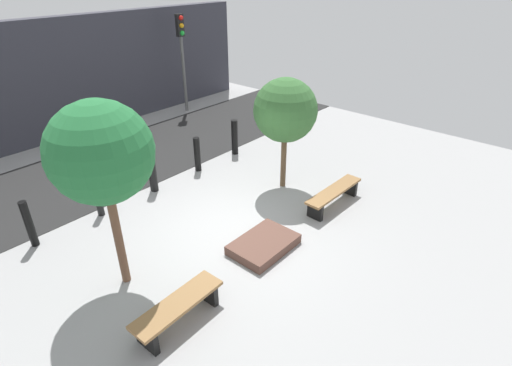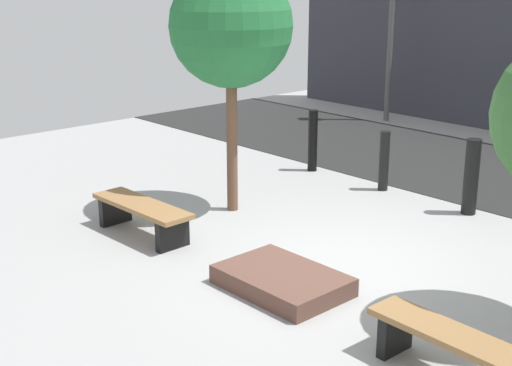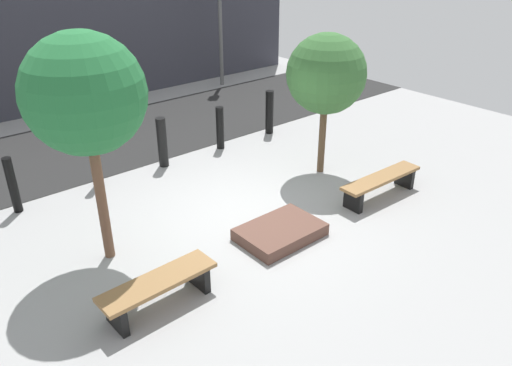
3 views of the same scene
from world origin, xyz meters
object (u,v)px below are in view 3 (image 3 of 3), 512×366
object	(u,v)px
bollard_center	(162,142)
bollard_far_right	(269,112)
tree_behind_left_bench	(85,95)
bollard_far_left	(13,185)
bollard_right	(220,128)
traffic_light_mid_west	(220,5)
tree_behind_right_bench	(326,74)
planter_bed	(280,232)
bollard_left	(95,165)
bench_right	(381,182)
bench_left	(159,287)

from	to	relation	value
bollard_center	bollard_far_right	xyz separation A→B (m)	(3.05, 0.00, -0.00)
tree_behind_left_bench	bollard_far_left	distance (m)	3.21
bollard_right	bollard_far_right	bearing A→B (deg)	0.00
bollard_far_left	traffic_light_mid_west	size ratio (longest dim) A/B	0.29
tree_behind_right_bench	traffic_light_mid_west	distance (m)	7.11
planter_bed	tree_behind_right_bench	size ratio (longest dim) A/B	0.47
bollard_far_left	bollard_left	world-z (taller)	bollard_far_left
bench_right	planter_bed	distance (m)	2.42
tree_behind_right_bench	bollard_left	distance (m)	4.86
bench_right	tree_behind_right_bench	bearing A→B (deg)	91.55
bench_left	planter_bed	distance (m)	2.42
bollard_far_left	bench_left	bearing A→B (deg)	-80.51
tree_behind_left_bench	bollard_center	size ratio (longest dim) A/B	3.18
tree_behind_left_bench	bollard_far_right	distance (m)	6.29
bollard_far_left	traffic_light_mid_west	xyz separation A→B (m)	(7.85, 4.31, 1.97)
bollard_left	bollard_center	world-z (taller)	bollard_center
bench_left	traffic_light_mid_west	world-z (taller)	traffic_light_mid_west
bollard_far_left	bollard_right	distance (m)	4.58
tree_behind_right_bench	bollard_far_left	xyz separation A→B (m)	(-5.45, 2.37, -1.54)
tree_behind_left_bench	bollard_far_left	xyz separation A→B (m)	(-0.65, 2.37, -2.07)
tree_behind_right_bench	bollard_right	world-z (taller)	tree_behind_right_bench
planter_bed	tree_behind_right_bench	xyz separation A→B (m)	(2.40, 1.34, 1.97)
bollard_far_left	tree_behind_right_bench	bearing A→B (deg)	-23.50
bench_left	bench_right	distance (m)	4.80
bollard_far_right	bench_right	bearing A→B (deg)	-99.49
tree_behind_left_bench	tree_behind_right_bench	size ratio (longest dim) A/B	1.21
bollard_center	traffic_light_mid_west	bearing A→B (deg)	41.93
tree_behind_left_bench	bollard_center	xyz separation A→B (m)	(2.40, 2.37, -2.06)
tree_behind_right_bench	bollard_right	xyz separation A→B (m)	(-0.87, 2.37, -1.57)
bollard_left	bollard_center	xyz separation A→B (m)	(1.53, 0.00, 0.07)
bollard_right	bollard_far_right	xyz separation A→B (m)	(1.53, 0.00, 0.04)
bench_left	bollard_right	size ratio (longest dim) A/B	1.65
tree_behind_right_bench	bollard_left	world-z (taller)	tree_behind_right_bench
bench_right	traffic_light_mid_west	bearing A→B (deg)	75.28
tree_behind_right_bench	traffic_light_mid_west	world-z (taller)	traffic_light_mid_west
bollard_left	traffic_light_mid_west	world-z (taller)	traffic_light_mid_west
bollard_far_left	bollard_left	distance (m)	1.53
bollard_center	traffic_light_mid_west	world-z (taller)	traffic_light_mid_west
bench_right	bollard_left	xyz separation A→B (m)	(-3.92, 3.91, 0.15)
bollard_left	bench_right	bearing A→B (deg)	-44.93
bollard_left	bollard_far_right	world-z (taller)	bollard_far_right
bench_right	planter_bed	size ratio (longest dim) A/B	1.39
bench_left	planter_bed	bearing A→B (deg)	3.22
tree_behind_left_bench	bollard_far_left	bearing A→B (deg)	105.43
bench_left	tree_behind_right_bench	world-z (taller)	tree_behind_right_bench
bench_right	bollard_center	bearing A→B (deg)	123.04
bollard_center	bollard_far_right	world-z (taller)	bollard_center
bench_right	bollard_center	xyz separation A→B (m)	(-2.40, 3.91, 0.22)
bollard_right	bollard_far_right	size ratio (longest dim) A/B	0.92
bench_right	bollard_far_right	world-z (taller)	bollard_far_right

